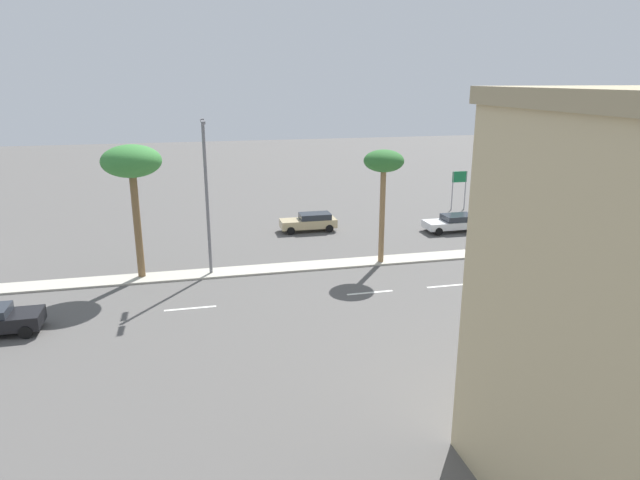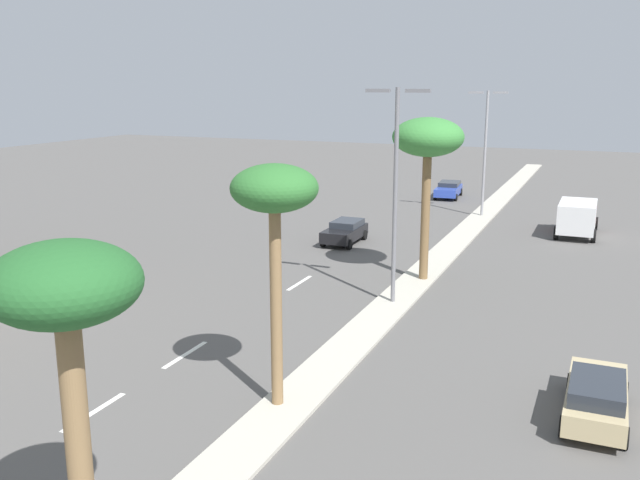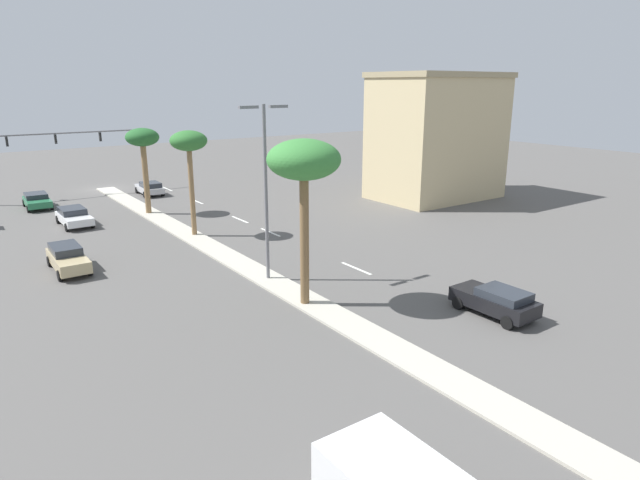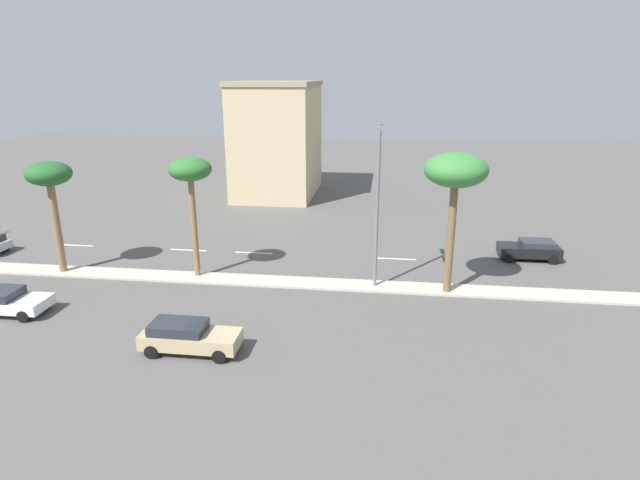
% 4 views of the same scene
% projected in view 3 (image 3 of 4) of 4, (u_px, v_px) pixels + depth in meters
% --- Properties ---
extents(ground_plane, '(160.00, 160.00, 0.00)m').
position_uv_depth(ground_plane, '(284.00, 289.00, 29.92)').
color(ground_plane, '#565451').
extents(median_curb, '(1.80, 94.31, 0.12)m').
position_uv_depth(median_curb, '(422.00, 365.00, 21.68)').
color(median_curb, '#B7B2A3').
rests_on(median_curb, ground).
extents(lane_stripe_center, '(0.20, 2.80, 0.01)m').
position_uv_depth(lane_stripe_center, '(167.00, 189.00, 58.57)').
color(lane_stripe_center, silver).
rests_on(lane_stripe_center, ground).
extents(lane_stripe_far, '(0.20, 2.80, 0.01)m').
position_uv_depth(lane_stripe_far, '(197.00, 201.00, 52.30)').
color(lane_stripe_far, silver).
rests_on(lane_stripe_far, ground).
extents(lane_stripe_mid, '(0.20, 2.80, 0.01)m').
position_uv_depth(lane_stripe_mid, '(240.00, 220.00, 45.26)').
color(lane_stripe_mid, silver).
rests_on(lane_stripe_mid, ground).
extents(lane_stripe_leading, '(0.20, 2.80, 0.01)m').
position_uv_depth(lane_stripe_leading, '(271.00, 232.00, 41.33)').
color(lane_stripe_leading, silver).
rests_on(lane_stripe_leading, ground).
extents(lane_stripe_front, '(0.20, 2.80, 0.01)m').
position_uv_depth(lane_stripe_front, '(356.00, 268.00, 33.23)').
color(lane_stripe_front, silver).
rests_on(lane_stripe_front, ground).
extents(traffic_signal_gantry, '(17.21, 0.53, 6.55)m').
position_uv_depth(traffic_signal_gantry, '(14.00, 154.00, 51.93)').
color(traffic_signal_gantry, slate).
rests_on(traffic_signal_gantry, ground).
extents(commercial_building, '(12.18, 8.25, 11.92)m').
position_uv_depth(commercial_building, '(437.00, 136.00, 52.63)').
color(commercial_building, '#C6B284').
rests_on(commercial_building, ground).
extents(palm_tree_front, '(2.76, 2.76, 7.22)m').
position_uv_depth(palm_tree_front, '(143.00, 141.00, 45.54)').
color(palm_tree_front, olive).
rests_on(palm_tree_front, median_curb).
extents(palm_tree_far, '(2.63, 2.63, 7.59)m').
position_uv_depth(palm_tree_far, '(189.00, 145.00, 38.56)').
color(palm_tree_far, olive).
rests_on(palm_tree_far, median_curb).
extents(palm_tree_right, '(3.55, 3.55, 8.25)m').
position_uv_depth(palm_tree_right, '(304.00, 164.00, 25.79)').
color(palm_tree_right, brown).
rests_on(palm_tree_right, median_curb).
extents(street_lamp_trailing, '(2.90, 0.24, 9.70)m').
position_uv_depth(street_lamp_trailing, '(266.00, 179.00, 29.71)').
color(street_lamp_trailing, slate).
rests_on(street_lamp_trailing, median_curb).
extents(sedan_tan_front, '(1.86, 4.57, 1.47)m').
position_uv_depth(sedan_tan_front, '(68.00, 258.00, 32.71)').
color(sedan_tan_front, tan).
rests_on(sedan_tan_front, ground).
extents(sedan_green_outboard, '(2.20, 4.35, 1.30)m').
position_uv_depth(sedan_green_outboard, '(37.00, 200.00, 49.37)').
color(sedan_green_outboard, '#287047').
rests_on(sedan_green_outboard, ground).
extents(sedan_black_near, '(1.99, 4.13, 1.41)m').
position_uv_depth(sedan_black_near, '(496.00, 300.00, 26.30)').
color(sedan_black_near, black).
rests_on(sedan_black_near, ground).
extents(sedan_silver_trailing, '(2.15, 4.25, 1.34)m').
position_uv_depth(sedan_silver_trailing, '(150.00, 188.00, 55.21)').
color(sedan_silver_trailing, '#B2B2B7').
rests_on(sedan_silver_trailing, ground).
extents(sedan_white_far, '(2.15, 4.53, 1.36)m').
position_uv_depth(sedan_white_far, '(74.00, 216.00, 43.25)').
color(sedan_white_far, silver).
rests_on(sedan_white_far, ground).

